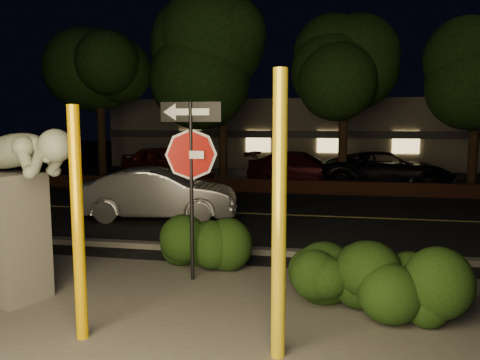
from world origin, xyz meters
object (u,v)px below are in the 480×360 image
Objects in this scene: parked_car_red at (166,164)px; parked_car_darkred at (301,168)px; yellow_pole_right at (279,218)px; signpost at (191,155)px; silver_sedan at (159,194)px; yellow_pole_left at (78,225)px; sculpture at (13,196)px; parked_car_dark at (386,170)px.

parked_car_red reaches higher than parked_car_darkred.
yellow_pole_right is at bearing -127.45° from parked_car_red.
silver_sedan is at bearing 116.50° from signpost.
silver_sedan is (-1.64, 7.08, -0.74)m from yellow_pole_left.
silver_sedan reaches higher than parked_car_darkred.
yellow_pole_left reaches higher than sculpture.
signpost is at bearing -177.39° from parked_car_darkred.
silver_sedan is at bearing 110.69° from sculpture.
signpost reaches higher than parked_car_red.
silver_sedan is at bearing -133.23° from parked_car_red.
yellow_pole_right reaches higher than signpost.
parked_car_red is 0.90× the size of parked_car_dark.
silver_sedan is at bearing 103.08° from yellow_pole_left.
signpost is at bearing 50.52° from sculpture.
parked_car_darkred is at bearing 80.37° from parked_car_dark.
parked_car_dark reaches higher than silver_sedan.
yellow_pole_right is 16.43m from parked_car_red.
parked_car_darkred is at bearing -30.76° from silver_sedan.
silver_sedan is 10.51m from parked_car_dark.
yellow_pole_left is 7.31m from silver_sedan.
yellow_pole_left is 0.96× the size of signpost.
yellow_pole_left is 0.55× the size of parked_car_dark.
signpost is 0.63× the size of parked_car_red.
yellow_pole_left is 1.11× the size of sculpture.
yellow_pole_right is 15.58m from parked_car_darkred.
yellow_pole_left is at bearing -11.50° from sculpture.
yellow_pole_right is at bearing -158.70° from silver_sedan.
parked_car_darkred is (3.43, 8.45, -0.01)m from silver_sedan.
parked_car_dark is at bearing -92.02° from parked_car_darkred.
yellow_pole_right is 0.68× the size of parked_car_red.
parked_car_red reaches higher than parked_car_dark.
yellow_pole_left is 15.58m from parked_car_red.
silver_sedan is at bearing 165.11° from parked_car_darkred.
sculpture is at bearing 166.13° from yellow_pole_right.
parked_car_darkred is at bearing 83.45° from yellow_pole_left.
parked_car_darkred is at bearing 92.42° from yellow_pole_right.
silver_sedan is (-2.37, 4.73, -1.44)m from signpost.
parked_car_dark is (6.96, 7.87, 0.03)m from silver_sedan.
sculpture is (-2.33, -1.36, -0.54)m from signpost.
yellow_pole_left is 15.65m from parked_car_darkred.
parked_car_red is 9.57m from parked_car_dark.
yellow_pole_left is 0.68× the size of silver_sedan.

